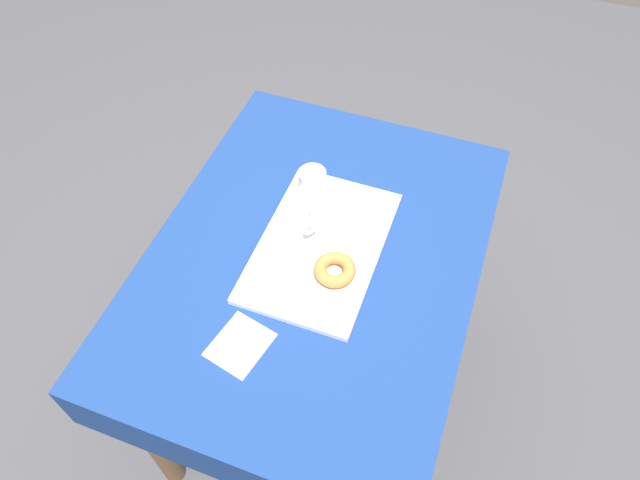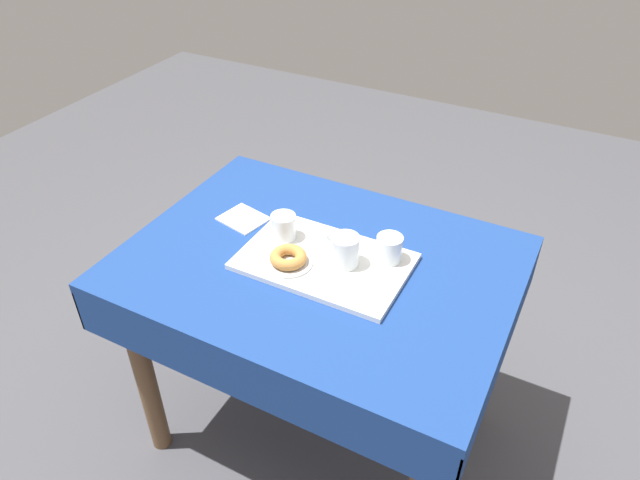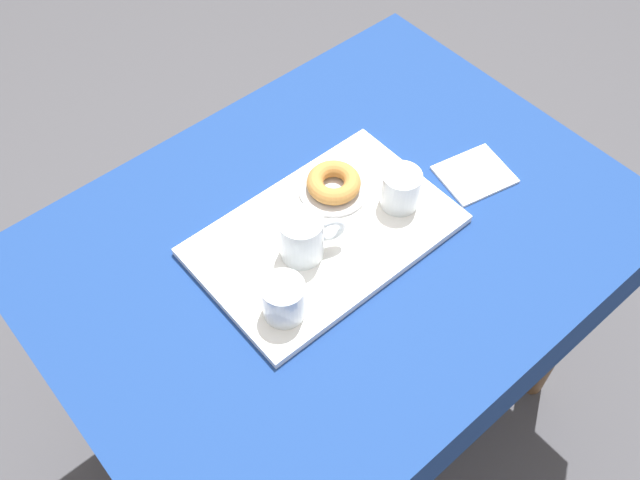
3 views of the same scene
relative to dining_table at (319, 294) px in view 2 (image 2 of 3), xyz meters
name	(u,v)px [view 2 (image 2 of 3)]	position (x,y,z in m)	size (l,w,h in m)	color
ground_plane	(319,425)	(0.00, 0.00, -0.64)	(6.00, 6.00, 0.00)	#47474C
dining_table	(319,294)	(0.00, 0.00, 0.00)	(1.10, 0.82, 0.77)	navy
serving_tray	(324,261)	(-0.02, 0.01, 0.14)	(0.47, 0.30, 0.02)	white
tea_mug_left	(345,251)	(-0.08, 0.00, 0.19)	(0.12, 0.08, 0.09)	white
water_glass_near	(389,250)	(-0.18, -0.07, 0.18)	(0.07, 0.07, 0.08)	white
water_glass_far	(284,228)	(0.13, -0.03, 0.18)	(0.07, 0.07, 0.08)	white
donut_plate_left	(289,263)	(0.06, 0.07, 0.15)	(0.14, 0.14, 0.01)	silver
sugar_donut_left	(288,257)	(0.06, 0.07, 0.17)	(0.10, 0.10, 0.03)	#BC7F3D
paper_napkin	(243,219)	(0.30, -0.07, 0.13)	(0.13, 0.12, 0.01)	white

